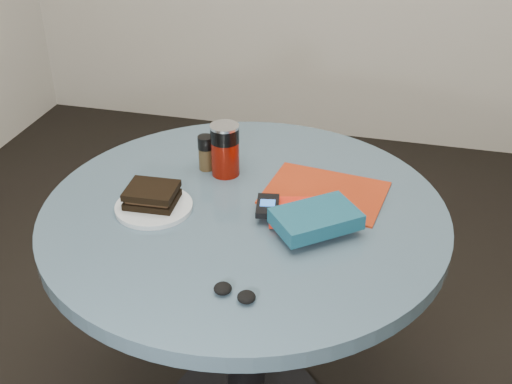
% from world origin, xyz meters
% --- Properties ---
extents(table, '(1.00, 1.00, 0.75)m').
position_xyz_m(table, '(0.00, 0.00, 0.59)').
color(table, black).
rests_on(table, ground).
extents(plate, '(0.23, 0.23, 0.01)m').
position_xyz_m(plate, '(-0.21, -0.06, 0.76)').
color(plate, silver).
rests_on(plate, table).
extents(sandwich, '(0.13, 0.11, 0.04)m').
position_xyz_m(sandwich, '(-0.22, -0.05, 0.78)').
color(sandwich, black).
rests_on(sandwich, plate).
extents(soda_can, '(0.10, 0.10, 0.14)m').
position_xyz_m(soda_can, '(-0.09, 0.15, 0.82)').
color(soda_can, '#6C0F05').
rests_on(soda_can, table).
extents(pepper_grinder, '(0.05, 0.05, 0.10)m').
position_xyz_m(pepper_grinder, '(-0.15, 0.17, 0.80)').
color(pepper_grinder, '#3D301A').
rests_on(pepper_grinder, table).
extents(magazine, '(0.32, 0.26, 0.01)m').
position_xyz_m(magazine, '(0.18, 0.12, 0.75)').
color(magazine, '#9A290E').
rests_on(magazine, table).
extents(red_book, '(0.20, 0.16, 0.01)m').
position_xyz_m(red_book, '(0.15, -0.00, 0.76)').
color(red_book, red).
rests_on(red_book, magazine).
extents(novel, '(0.22, 0.21, 0.04)m').
position_xyz_m(novel, '(0.19, -0.06, 0.79)').
color(novel, navy).
rests_on(novel, red_book).
extents(mp3_player, '(0.07, 0.10, 0.02)m').
position_xyz_m(mp3_player, '(0.06, -0.02, 0.78)').
color(mp3_player, black).
rests_on(mp3_player, red_book).
extents(headphones, '(0.10, 0.06, 0.02)m').
position_xyz_m(headphones, '(0.07, -0.33, 0.76)').
color(headphones, black).
rests_on(headphones, table).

